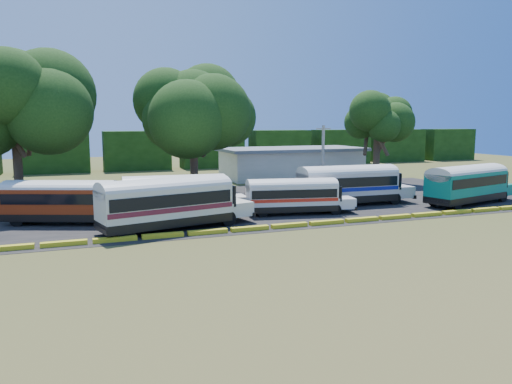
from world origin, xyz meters
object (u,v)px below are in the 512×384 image
object	(u,v)px
bus_teal	(468,182)
bus_cream_west	(169,201)
bus_white_red	(294,194)
bus_red	(64,199)
tree_west	(13,95)

from	to	relation	value
bus_teal	bus_cream_west	bearing A→B (deg)	167.83
bus_cream_west	bus_white_red	size ratio (longest dim) A/B	1.26
bus_white_red	bus_teal	bearing A→B (deg)	6.33
bus_cream_west	bus_teal	bearing A→B (deg)	-10.68
bus_red	bus_cream_west	xyz separation A→B (m)	(6.82, -4.85, 0.22)
tree_west	bus_cream_west	bearing A→B (deg)	-55.21
bus_cream_west	tree_west	world-z (taller)	tree_west
bus_white_red	bus_cream_west	bearing A→B (deg)	-156.90
bus_white_red	tree_west	world-z (taller)	tree_west
bus_red	bus_teal	distance (m)	34.47
bus_cream_west	tree_west	bearing A→B (deg)	111.64
bus_red	bus_cream_west	size ratio (longest dim) A/B	0.87
bus_white_red	bus_teal	world-z (taller)	bus_teal
bus_white_red	tree_west	distance (m)	26.20
bus_white_red	tree_west	size ratio (longest dim) A/B	0.67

